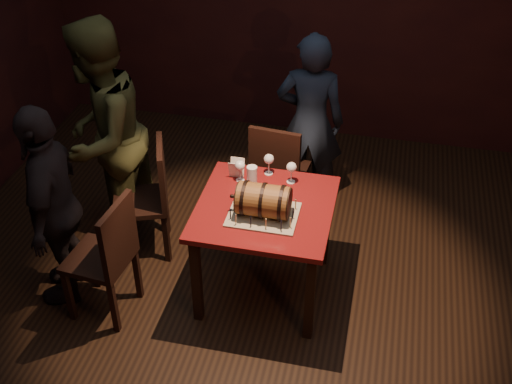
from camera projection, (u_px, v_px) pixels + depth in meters
room_shell at (249, 134)px, 3.74m from camera, size 5.04×5.04×2.80m
pub_table at (265, 219)px, 4.31m from camera, size 0.90×0.90×0.75m
cake_board at (263, 215)px, 4.16m from camera, size 0.45×0.35×0.01m
barrel_cake at (263, 200)px, 4.10m from camera, size 0.39×0.23×0.23m
birthday_candles at (263, 209)px, 4.14m from camera, size 0.40×0.30×0.09m
wine_glass_left at (240, 166)px, 4.42m from camera, size 0.07×0.07×0.16m
wine_glass_mid at (269, 160)px, 4.49m from camera, size 0.07×0.07×0.16m
wine_glass_right at (291, 168)px, 4.40m from camera, size 0.07×0.07×0.16m
pint_of_ale at (252, 176)px, 4.40m from camera, size 0.07×0.07×0.15m
menu_card at (236, 169)px, 4.49m from camera, size 0.10×0.05×0.13m
chair_back at (278, 170)px, 5.00m from camera, size 0.44×0.44×0.93m
chair_left_rear at (150, 193)px, 4.75m from camera, size 0.51×0.51×0.93m
chair_left_front at (108, 253)px, 4.21m from camera, size 0.44×0.44×0.93m
person_back at (310, 122)px, 5.14m from camera, size 0.57×0.39×1.51m
person_left_rear at (102, 136)px, 4.71m from camera, size 0.74×0.91×1.77m
person_left_front at (54, 206)px, 4.25m from camera, size 0.57×0.94×1.50m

